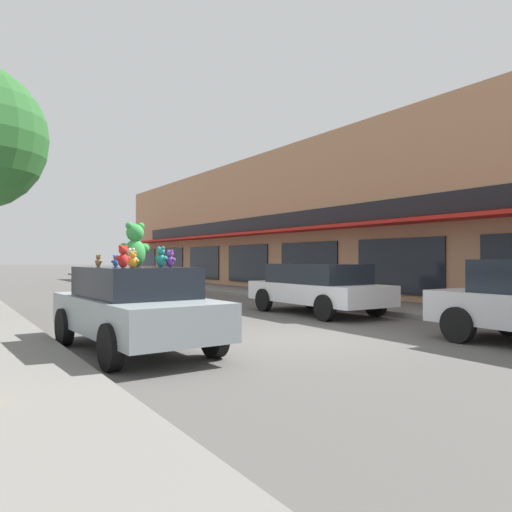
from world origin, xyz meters
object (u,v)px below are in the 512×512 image
object	(u,v)px
teddy_bear_giant	(135,245)
teddy_bear_brown	(98,261)
teddy_bear_blue	(116,261)
parked_car_far_center	(317,286)
plush_art_car	(135,306)
teddy_bear_purple	(170,259)
teddy_bear_orange	(133,260)
teddy_bear_pink	(139,258)
teddy_bear_white	(136,260)
teddy_bear_red	(123,257)
teddy_bear_teal	(161,257)
teddy_bear_cream	(131,258)

from	to	relation	value
teddy_bear_giant	teddy_bear_brown	xyz separation A→B (m)	(-0.52, 0.53, -0.28)
teddy_bear_blue	parked_car_far_center	xyz separation A→B (m)	(6.78, 2.32, -0.80)
plush_art_car	parked_car_far_center	xyz separation A→B (m)	(6.62, 2.94, 0.02)
teddy_bear_purple	teddy_bear_orange	world-z (taller)	teddy_bear_purple
teddy_bear_giant	teddy_bear_orange	size ratio (longest dim) A/B	2.99
teddy_bear_pink	teddy_bear_orange	xyz separation A→B (m)	(-0.75, -1.89, -0.04)
teddy_bear_white	teddy_bear_blue	bearing A→B (deg)	-80.68
plush_art_car	teddy_bear_giant	xyz separation A→B (m)	(0.03, 0.07, 1.10)
teddy_bear_blue	teddy_bear_purple	bearing A→B (deg)	155.55
teddy_bear_red	parked_car_far_center	distance (m)	7.89
teddy_bear_brown	teddy_bear_blue	distance (m)	0.33
plush_art_car	teddy_bear_pink	size ratio (longest dim) A/B	12.16
plush_art_car	teddy_bear_teal	bearing A→B (deg)	-13.47
teddy_bear_cream	parked_car_far_center	distance (m)	7.46
plush_art_car	teddy_bear_cream	xyz separation A→B (m)	(-0.11, -0.16, 0.87)
teddy_bear_giant	teddy_bear_red	world-z (taller)	teddy_bear_giant
teddy_bear_white	plush_art_car	bearing A→B (deg)	32.85
teddy_bear_pink	teddy_bear_orange	distance (m)	2.03
teddy_bear_pink	teddy_bear_white	world-z (taller)	teddy_bear_pink
teddy_bear_cream	teddy_bear_blue	xyz separation A→B (m)	(-0.05, 0.78, -0.06)
teddy_bear_purple	teddy_bear_orange	bearing A→B (deg)	107.08
plush_art_car	teddy_bear_white	xyz separation A→B (m)	(0.13, 0.32, 0.84)
teddy_bear_giant	teddy_bear_purple	size ratio (longest dim) A/B	2.56
teddy_bear_cream	teddy_bear_pink	world-z (taller)	teddy_bear_pink
parked_car_far_center	teddy_bear_pink	bearing A→B (deg)	-162.11
teddy_bear_cream	teddy_bear_red	distance (m)	0.50
plush_art_car	teddy_bear_purple	world-z (taller)	teddy_bear_purple
teddy_bear_orange	teddy_bear_blue	distance (m)	1.59
teddy_bear_giant	parked_car_far_center	xyz separation A→B (m)	(6.59, 2.87, -1.08)
teddy_bear_purple	teddy_bear_blue	xyz separation A→B (m)	(-0.81, 0.72, -0.04)
teddy_bear_giant	teddy_bear_teal	xyz separation A→B (m)	(0.44, -0.16, -0.21)
teddy_bear_white	teddy_bear_teal	bearing A→B (deg)	95.16
teddy_bear_purple	teddy_bear_white	world-z (taller)	teddy_bear_purple
teddy_bear_teal	parked_car_far_center	distance (m)	6.91
teddy_bear_cream	teddy_bear_purple	world-z (taller)	teddy_bear_cream
teddy_bear_brown	teddy_bear_teal	xyz separation A→B (m)	(0.95, -0.68, 0.07)
teddy_bear_teal	teddy_bear_red	world-z (taller)	teddy_bear_red
teddy_bear_orange	teddy_bear_blue	xyz separation A→B (m)	(0.19, 1.58, -0.02)
teddy_bear_pink	teddy_bear_brown	world-z (taller)	teddy_bear_pink
plush_art_car	teddy_bear_orange	xyz separation A→B (m)	(-0.35, -0.96, 0.84)
teddy_bear_giant	teddy_bear_cream	size ratio (longest dim) A/B	2.38
teddy_bear_giant	teddy_bear_blue	bearing A→B (deg)	-78.85
teddy_bear_giant	teddy_bear_white	bearing A→B (deg)	-120.55
teddy_bear_giant	teddy_bear_purple	bearing A→B (deg)	157.35
plush_art_car	teddy_bear_orange	world-z (taller)	teddy_bear_orange
teddy_bear_orange	teddy_bear_giant	bearing A→B (deg)	-70.62
teddy_bear_orange	teddy_bear_white	xyz separation A→B (m)	(0.48, 1.27, 0.00)
teddy_bear_brown	teddy_bear_blue	bearing A→B (deg)	-116.34
teddy_bear_blue	teddy_bear_orange	bearing A→B (deg)	100.41
plush_art_car	teddy_bear_pink	world-z (taller)	teddy_bear_pink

